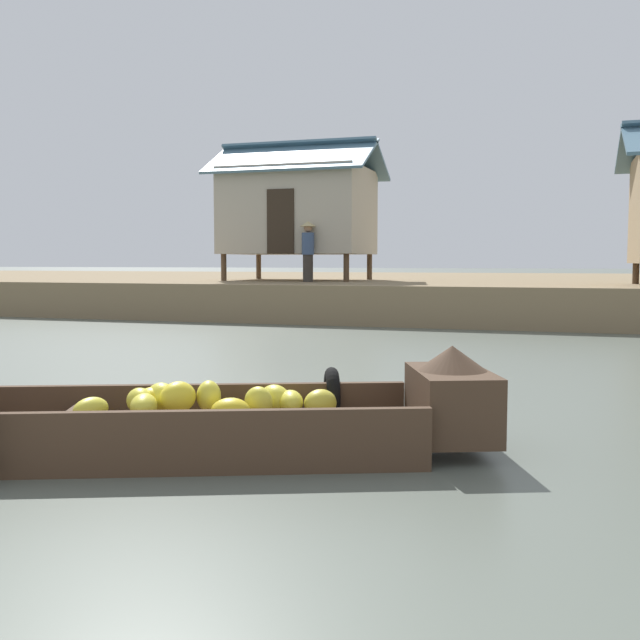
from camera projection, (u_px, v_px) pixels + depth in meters
ground_plane at (338, 368)px, 10.59m from camera, size 300.00×300.00×0.00m
riverbank_strip at (469, 291)px, 26.35m from camera, size 160.00×20.00×0.96m
banana_boat at (181, 417)px, 5.86m from camera, size 4.99×2.78×0.86m
stilt_house_left at (299, 210)px, 22.10m from camera, size 4.81×3.54×4.13m
vendor_person at (308, 248)px, 20.31m from camera, size 0.44×0.44×1.66m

